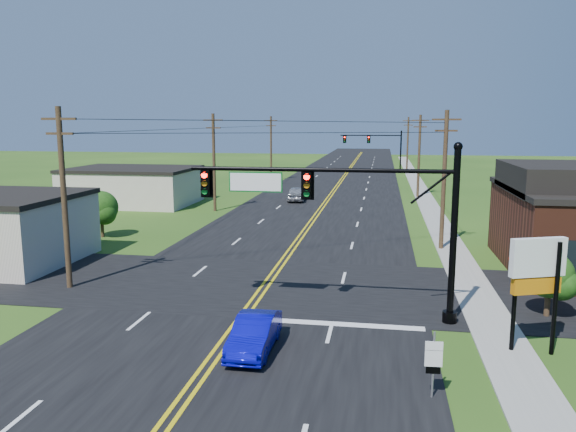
% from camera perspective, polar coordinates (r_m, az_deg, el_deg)
% --- Properties ---
extents(ground, '(260.00, 260.00, 0.00)m').
position_cam_1_polar(ground, '(18.16, -10.97, -17.72)').
color(ground, '#234313').
rests_on(ground, ground).
extents(road_main, '(16.00, 220.00, 0.04)m').
position_cam_1_polar(road_main, '(65.84, 4.37, 2.35)').
color(road_main, black).
rests_on(road_main, ground).
extents(road_cross, '(70.00, 10.00, 0.04)m').
position_cam_1_polar(road_cross, '(28.89, -2.60, -7.03)').
color(road_cross, black).
rests_on(road_cross, ground).
extents(sidewalk, '(2.00, 160.00, 0.08)m').
position_cam_1_polar(sidewalk, '(55.86, 14.20, 0.81)').
color(sidewalk, gray).
rests_on(sidewalk, ground).
extents(signal_mast_main, '(11.30, 0.60, 7.48)m').
position_cam_1_polar(signal_mast_main, '(23.37, 5.68, 0.86)').
color(signal_mast_main, black).
rests_on(signal_mast_main, ground).
extents(signal_mast_far, '(10.98, 0.60, 7.48)m').
position_cam_1_polar(signal_mast_far, '(95.14, 8.76, 7.22)').
color(signal_mast_far, black).
rests_on(signal_mast_far, ground).
extents(cream_bldg_far, '(12.20, 9.20, 3.70)m').
position_cam_1_polar(cream_bldg_far, '(58.95, -15.49, 2.98)').
color(cream_bldg_far, silver).
rests_on(cream_bldg_far, ground).
extents(utility_pole_left_a, '(1.80, 0.28, 9.00)m').
position_cam_1_polar(utility_pole_left_a, '(29.61, -21.82, 2.00)').
color(utility_pole_left_a, '#352318').
rests_on(utility_pole_left_a, ground).
extents(utility_pole_left_b, '(1.80, 0.28, 9.00)m').
position_cam_1_polar(utility_pole_left_b, '(52.48, -7.53, 5.62)').
color(utility_pole_left_b, '#352318').
rests_on(utility_pole_left_b, ground).
extents(utility_pole_left_c, '(1.80, 0.28, 9.00)m').
position_cam_1_polar(utility_pole_left_c, '(78.66, -1.74, 6.99)').
color(utility_pole_left_c, '#352318').
rests_on(utility_pole_left_c, ground).
extents(utility_pole_right_a, '(1.80, 0.28, 9.00)m').
position_cam_1_polar(utility_pole_right_a, '(37.43, 15.57, 3.78)').
color(utility_pole_right_a, '#352318').
rests_on(utility_pole_right_a, ground).
extents(utility_pole_right_b, '(1.80, 0.28, 9.00)m').
position_cam_1_polar(utility_pole_right_b, '(63.28, 13.18, 6.11)').
color(utility_pole_right_b, '#352318').
rests_on(utility_pole_right_b, ground).
extents(utility_pole_right_c, '(1.80, 0.28, 9.00)m').
position_cam_1_polar(utility_pole_right_c, '(93.21, 12.06, 7.19)').
color(utility_pole_right_c, '#352318').
rests_on(utility_pole_right_c, ground).
extents(tree_right_back, '(3.00, 3.00, 4.10)m').
position_cam_1_polar(tree_right_back, '(42.67, 23.20, 1.16)').
color(tree_right_back, '#352318').
rests_on(tree_right_back, ground).
extents(shrub_corner, '(2.00, 2.00, 2.86)m').
position_cam_1_polar(shrub_corner, '(26.36, 25.03, -5.45)').
color(shrub_corner, '#352318').
rests_on(shrub_corner, ground).
extents(tree_left, '(2.40, 2.40, 3.37)m').
position_cam_1_polar(tree_left, '(42.49, -18.45, 0.81)').
color(tree_left, '#352318').
rests_on(tree_left, ground).
extents(blue_car, '(1.37, 3.88, 1.28)m').
position_cam_1_polar(blue_car, '(20.82, -3.44, -11.95)').
color(blue_car, '#0808B6').
rests_on(blue_car, ground).
extents(distant_car, '(2.10, 4.57, 1.52)m').
position_cam_1_polar(distant_car, '(58.94, 0.88, 2.25)').
color(distant_car, '#9D9EA2').
rests_on(distant_car, ground).
extents(route_sign, '(0.53, 0.09, 2.11)m').
position_cam_1_polar(route_sign, '(17.85, 14.56, -13.99)').
color(route_sign, slate).
rests_on(route_sign, ground).
extents(stop_sign, '(0.72, 0.11, 2.01)m').
position_cam_1_polar(stop_sign, '(29.64, 22.14, -4.45)').
color(stop_sign, slate).
rests_on(stop_sign, ground).
extents(pylon_sign, '(2.03, 1.00, 4.25)m').
position_cam_1_polar(pylon_sign, '(21.76, 23.99, -5.02)').
color(pylon_sign, black).
rests_on(pylon_sign, ground).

